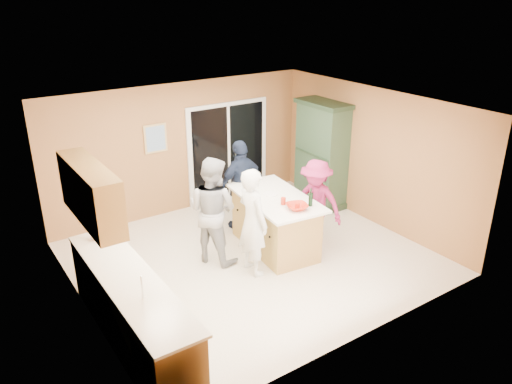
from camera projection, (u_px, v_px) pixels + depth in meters
floor at (252, 258)px, 8.48m from camera, size 5.50×5.50×0.00m
ceiling at (251, 107)px, 7.48m from camera, size 5.50×5.00×0.10m
wall_back at (182, 148)px, 9.89m from camera, size 5.50×0.10×2.60m
wall_front at (365, 251)px, 6.07m from camera, size 5.50×0.10×2.60m
wall_left at (78, 231)px, 6.56m from camera, size 0.10×5.00×2.60m
wall_right at (373, 157)px, 9.41m from camera, size 0.10×5.00×2.60m
left_cabinet_run at (136, 317)px, 6.23m from camera, size 0.65×3.05×1.24m
upper_cabinets at (90, 193)px, 6.27m from camera, size 0.35×1.60×0.75m
sliding_door at (228, 152)px, 10.51m from camera, size 1.90×0.07×2.10m
framed_picture at (155, 138)px, 9.47m from camera, size 0.46×0.04×0.56m
kitchen_island at (275, 224)px, 8.65m from camera, size 1.21×1.96×0.98m
green_hutch at (322, 155)px, 10.24m from camera, size 0.63×1.19×2.18m
woman_white at (253, 222)px, 7.78m from camera, size 0.43×0.65×1.76m
woman_grey at (213, 210)px, 8.12m from camera, size 1.01×1.09×1.81m
woman_navy at (241, 185)px, 9.26m from camera, size 1.05×0.53×1.72m
woman_magenta at (315, 203)px, 8.70m from camera, size 0.93×1.16×1.56m
serving_bowl at (297, 207)px, 7.96m from camera, size 0.44×0.44×0.08m
tulip_vase at (94, 226)px, 7.01m from camera, size 0.25×0.20×0.44m
tumbler_near at (283, 201)px, 8.12m from camera, size 0.10×0.10×0.12m
tumbler_far at (297, 206)px, 7.94m from camera, size 0.08×0.08×0.11m
wine_bottle at (311, 199)px, 8.05m from camera, size 0.07×0.07×0.31m
white_plate at (271, 194)px, 8.53m from camera, size 0.31×0.31×0.02m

